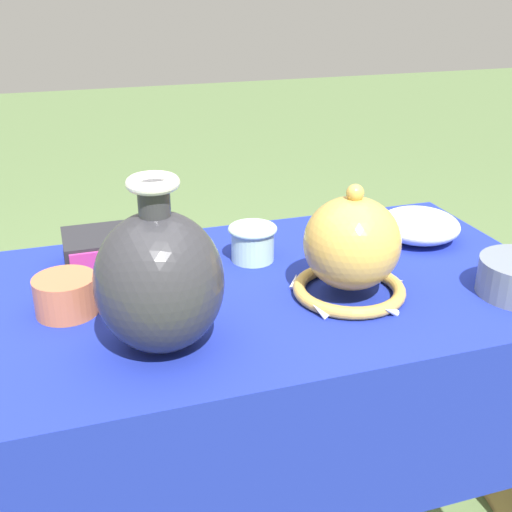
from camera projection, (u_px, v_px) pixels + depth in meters
display_table at (231, 341)px, 1.15m from camera, size 1.19×0.60×0.77m
vase_tall_bulbous at (159, 280)px, 0.92m from camera, size 0.19×0.19×0.26m
vase_dome_bell at (351, 251)px, 1.08m from camera, size 0.20×0.21×0.20m
mosaic_tile_box at (99, 251)px, 1.20m from camera, size 0.13×0.13×0.07m
bowl_shallow_porcelain at (419, 225)px, 1.33m from camera, size 0.17×0.17×0.06m
pot_squat_terracotta at (66, 296)px, 1.04m from camera, size 0.10×0.10×0.06m
cup_wide_celadon at (253, 241)px, 1.23m from camera, size 0.09×0.09×0.07m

